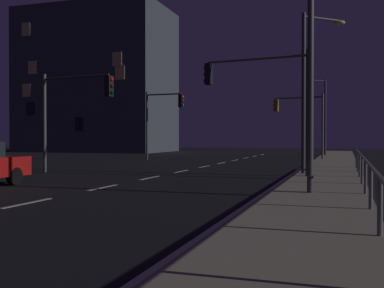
{
  "coord_description": "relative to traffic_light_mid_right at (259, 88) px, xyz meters",
  "views": [
    {
      "loc": [
        7.91,
        -1.23,
        1.73
      ],
      "look_at": [
        1.27,
        18.91,
        1.42
      ],
      "focal_mm": 43.78,
      "sensor_mm": 36.0,
      "label": 1
    }
  ],
  "objects": [
    {
      "name": "sidewalk_right",
      "position": [
        2.82,
        -1.14,
        -3.77
      ],
      "size": [
        2.8,
        77.0,
        0.14
      ],
      "primitive_type": "cube",
      "color": "gray",
      "rests_on": "ground"
    },
    {
      "name": "traffic_light_overhead_east",
      "position": [
        -9.43,
        12.53,
        -0.24
      ],
      "size": [
        3.11,
        0.43,
        5.18
      ],
      "color": "#38383D",
      "rests_on": "ground"
    },
    {
      "name": "ground_plane",
      "position": [
        -4.37,
        -1.14,
        -3.84
      ],
      "size": [
        112.0,
        112.0,
        0.0
      ],
      "primitive_type": "plane",
      "color": "black",
      "rests_on": "ground"
    },
    {
      "name": "lane_markings_center",
      "position": [
        -4.37,
        2.36,
        -3.84
      ],
      "size": [
        0.14,
        50.0,
        0.01
      ],
      "color": "silver",
      "rests_on": "ground"
    },
    {
      "name": "street_lamp_far_end",
      "position": [
        2.05,
        1.5,
        0.58
      ],
      "size": [
        1.82,
        1.57,
        7.06
      ],
      "color": "#2D3033",
      "rests_on": "sidewalk_right"
    },
    {
      "name": "building_distant",
      "position": [
        -25.22,
        30.56,
        4.65
      ],
      "size": [
        17.36,
        10.41,
        16.99
      ],
      "color": "#3D424C",
      "rests_on": "ground"
    },
    {
      "name": "barrier_fence",
      "position": [
        4.07,
        -7.36,
        -2.97
      ],
      "size": [
        0.09,
        26.66,
        0.98
      ],
      "color": "#59595E",
      "rests_on": "sidewalk_right"
    },
    {
      "name": "street_lamp_corner",
      "position": [
        1.54,
        22.92,
        0.36
      ],
      "size": [
        1.67,
        1.01,
        6.72
      ],
      "color": "#2D3033",
      "rests_on": "sidewalk_right"
    },
    {
      "name": "lane_edge_line",
      "position": [
        1.17,
        3.86,
        -3.84
      ],
      "size": [
        0.14,
        53.0,
        0.01
      ],
      "color": "silver",
      "rests_on": "ground"
    },
    {
      "name": "traffic_light_near_right",
      "position": [
        -8.78,
        -0.39,
        -0.4
      ],
      "size": [
        4.18,
        0.79,
        4.85
      ],
      "color": "#4C4C51",
      "rests_on": "ground"
    },
    {
      "name": "traffic_light_mid_right",
      "position": [
        0.0,
        0.0,
        0.0
      ],
      "size": [
        4.69,
        0.77,
        5.19
      ],
      "color": "#38383D",
      "rests_on": "sidewalk_right"
    },
    {
      "name": "street_lamp_mid_block",
      "position": [
        2.44,
        -6.41,
        0.31
      ],
      "size": [
        1.02,
        1.89,
        6.58
      ],
      "color": "#38383D",
      "rests_on": "sidewalk_right"
    },
    {
      "name": "traffic_light_far_left",
      "position": [
        0.23,
        16.07,
        -0.3
      ],
      "size": [
        3.79,
        0.67,
        4.82
      ],
      "color": "#4C4C51",
      "rests_on": "sidewalk_right"
    }
  ]
}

